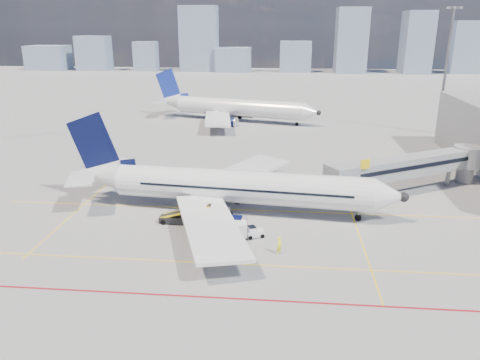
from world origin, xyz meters
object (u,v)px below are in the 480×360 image
object	(u,v)px
cargo_dolly	(232,230)
belt_loader	(180,218)
second_aircraft	(233,107)
baggage_tug	(254,232)
ramp_worker	(279,246)
main_aircraft	(227,186)

from	to	relation	value
cargo_dolly	belt_loader	distance (m)	7.52
second_aircraft	baggage_tug	size ratio (longest dim) A/B	19.21
second_aircraft	ramp_worker	distance (m)	69.44
baggage_tug	second_aircraft	bearing A→B (deg)	75.60
second_aircraft	baggage_tug	world-z (taller)	second_aircraft
cargo_dolly	main_aircraft	bearing A→B (deg)	92.46
belt_loader	baggage_tug	bearing A→B (deg)	-16.03
second_aircraft	baggage_tug	distance (m)	65.39
ramp_worker	cargo_dolly	bearing A→B (deg)	93.51
baggage_tug	cargo_dolly	bearing A→B (deg)	174.01
main_aircraft	second_aircraft	distance (m)	57.65
belt_loader	ramp_worker	bearing A→B (deg)	-27.07
baggage_tug	cargo_dolly	xyz separation A→B (m)	(-2.36, -0.71, 0.41)
main_aircraft	second_aircraft	bearing A→B (deg)	101.23
belt_loader	second_aircraft	bearing A→B (deg)	93.21
cargo_dolly	second_aircraft	bearing A→B (deg)	88.48
main_aircraft	ramp_worker	world-z (taller)	main_aircraft
ramp_worker	second_aircraft	bearing A→B (deg)	43.52
baggage_tug	ramp_worker	distance (m)	4.62
main_aircraft	cargo_dolly	distance (m)	8.41
second_aircraft	belt_loader	distance (m)	61.70
main_aircraft	cargo_dolly	world-z (taller)	main_aircraft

